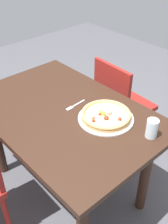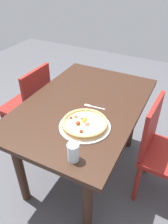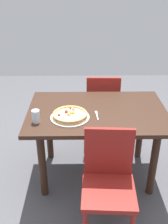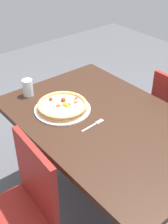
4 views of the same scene
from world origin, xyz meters
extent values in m
plane|color=#4C4C51|center=(0.00, 0.00, 0.00)|extent=(6.00, 6.00, 0.00)
cube|color=#331E14|center=(0.00, 0.00, 0.74)|extent=(1.30, 0.87, 0.04)
cylinder|color=#331E14|center=(-0.51, -0.29, 0.36)|extent=(0.07, 0.07, 0.72)
cylinder|color=#331E14|center=(0.51, -0.29, 0.36)|extent=(0.07, 0.07, 0.72)
cylinder|color=#331E14|center=(-0.51, 0.29, 0.36)|extent=(0.07, 0.07, 0.72)
cylinder|color=#331E14|center=(0.51, 0.29, 0.36)|extent=(0.07, 0.07, 0.72)
cylinder|color=maroon|center=(0.23, -0.55, 0.21)|extent=(0.04, 0.04, 0.42)
cylinder|color=maroon|center=(-0.11, -0.53, 0.21)|extent=(0.04, 0.04, 0.42)
cube|color=maroon|center=(0.06, -0.53, 0.67)|extent=(0.38, 0.05, 0.42)
cylinder|color=maroon|center=(-0.06, 0.89, 0.21)|extent=(0.04, 0.04, 0.42)
cylinder|color=maroon|center=(0.28, 0.88, 0.21)|extent=(0.04, 0.04, 0.42)
cylinder|color=maroon|center=(-0.07, 0.55, 0.21)|extent=(0.04, 0.04, 0.42)
cylinder|color=maroon|center=(0.27, 0.54, 0.21)|extent=(0.04, 0.04, 0.42)
cube|color=maroon|center=(0.11, 0.71, 0.44)|extent=(0.41, 0.41, 0.04)
cube|color=maroon|center=(0.10, 0.53, 0.67)|extent=(0.38, 0.04, 0.42)
cylinder|color=white|center=(-0.25, -0.14, 0.76)|extent=(0.35, 0.35, 0.01)
cylinder|color=tan|center=(-0.25, -0.14, 0.77)|extent=(0.31, 0.31, 0.02)
cylinder|color=beige|center=(-0.25, -0.14, 0.79)|extent=(0.27, 0.27, 0.01)
torus|color=tan|center=(-0.25, -0.14, 0.79)|extent=(0.31, 0.31, 0.02)
sphere|color=maroon|center=(-0.34, -0.16, 0.80)|extent=(0.02, 0.02, 0.02)
sphere|color=gold|center=(-0.22, -0.12, 0.80)|extent=(0.03, 0.03, 0.03)
sphere|color=maroon|center=(-0.28, -0.11, 0.80)|extent=(0.03, 0.03, 0.03)
sphere|color=gold|center=(-0.24, -0.13, 0.80)|extent=(0.03, 0.03, 0.03)
sphere|color=maroon|center=(-0.23, -0.11, 0.79)|extent=(0.02, 0.02, 0.02)
sphere|color=#E58C7F|center=(-0.26, -0.16, 0.80)|extent=(0.03, 0.03, 0.03)
sphere|color=#E58C7F|center=(-0.22, -0.05, 0.80)|extent=(0.03, 0.03, 0.03)
sphere|color=maroon|center=(-0.25, -0.03, 0.79)|extent=(0.02, 0.02, 0.02)
cube|color=silver|center=(-0.01, -0.13, 0.76)|extent=(0.02, 0.11, 0.00)
cube|color=silver|center=(-0.01, -0.04, 0.76)|extent=(0.03, 0.05, 0.00)
cylinder|color=silver|center=(-0.54, -0.21, 0.81)|extent=(0.07, 0.07, 0.11)
camera|label=1|loc=(-1.17, 0.88, 1.78)|focal=43.97mm
camera|label=2|loc=(-1.28, -0.65, 1.71)|focal=35.50mm
camera|label=3|loc=(-0.15, -2.16, 1.89)|focal=41.84mm
camera|label=4|loc=(1.01, -1.00, 1.77)|focal=47.44mm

